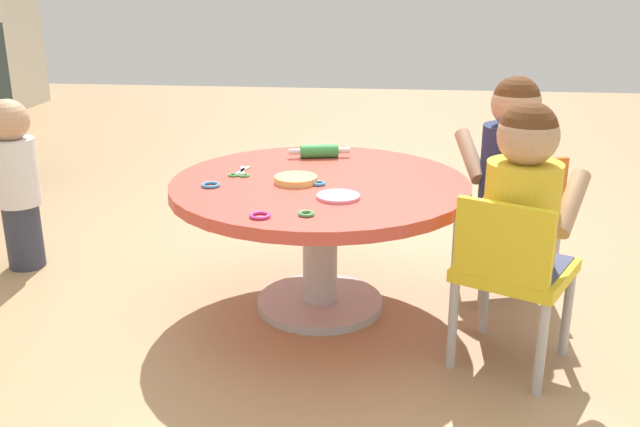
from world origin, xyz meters
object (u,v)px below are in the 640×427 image
craft_scissors (241,173)px  rolling_pin (319,151)px  craft_table (320,208)px  toddler_standing (16,180)px  seated_child_left (523,192)px  seated_child_right (511,150)px  child_chair_right (511,215)px  child_chair_left (512,271)px

craft_scissors → rolling_pin: bearing=-43.4°
craft_table → craft_scissors: (0.05, 0.28, 0.10)m
toddler_standing → craft_scissors: toddler_standing is taller
craft_table → seated_child_left: bearing=-116.5°
seated_child_right → rolling_pin: 0.69m
seated_child_left → craft_scissors: (0.36, 0.89, -0.07)m
craft_table → craft_scissors: size_ratio=7.43×
child_chair_right → toddler_standing: 1.87m
child_chair_right → child_chair_left: bearing=172.3°
seated_child_right → rolling_pin: size_ratio=2.22×
toddler_standing → craft_scissors: (-0.18, -0.93, 0.10)m
child_chair_right → craft_scissors: 0.96m
seated_child_right → toddler_standing: (0.03, 1.85, -0.17)m
craft_table → seated_child_left: (-0.30, -0.61, 0.17)m
child_chair_left → toddler_standing: toddler_standing is taller
rolling_pin → craft_scissors: 0.36m
child_chair_left → toddler_standing: size_ratio=0.80×
child_chair_right → craft_scissors: (-0.12, 0.94, 0.16)m
child_chair_left → toddler_standing: (0.57, 1.80, 0.05)m
child_chair_right → rolling_pin: size_ratio=2.34×
child_chair_right → toddler_standing: toddler_standing is taller
seated_child_left → rolling_pin: bearing=46.4°
craft_table → toddler_standing: size_ratio=1.49×
seated_child_right → craft_scissors: 0.94m
child_chair_left → seated_child_left: bearing=-26.9°
child_chair_left → craft_scissors: (0.39, 0.87, 0.16)m
seated_child_right → child_chair_left: bearing=174.1°
seated_child_right → rolling_pin: (0.10, 0.68, -0.05)m
craft_table → toddler_standing: bearing=78.9°
seated_child_left → toddler_standing: bearing=73.5°
child_chair_right → craft_scissors: size_ratio=3.99×
craft_table → seated_child_right: (0.21, -0.65, 0.17)m
toddler_standing → rolling_pin: toddler_standing is taller
craft_table → toddler_standing: 1.23m
craft_scissors → toddler_standing: bearing=78.8°
child_chair_left → seated_child_right: 0.59m
seated_child_left → child_chair_left: bearing=153.1°
seated_child_left → craft_scissors: size_ratio=3.80×
rolling_pin → craft_scissors: rolling_pin is taller
rolling_pin → seated_child_left: bearing=-133.6°
craft_table → seated_child_right: size_ratio=1.96×
child_chair_left → seated_child_left: (0.04, -0.02, 0.23)m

